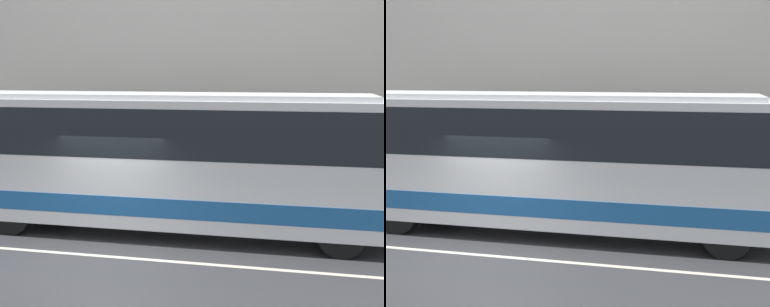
% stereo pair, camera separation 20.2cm
% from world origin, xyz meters
% --- Properties ---
extents(ground_plane, '(60.00, 60.00, 0.00)m').
position_xyz_m(ground_plane, '(0.00, 0.00, 0.00)').
color(ground_plane, '#38383A').
extents(sidewalk, '(60.00, 2.59, 0.13)m').
position_xyz_m(sidewalk, '(0.00, 5.30, 0.06)').
color(sidewalk, '#A09E99').
rests_on(sidewalk, ground_plane).
extents(building_facade, '(60.00, 0.35, 11.86)m').
position_xyz_m(building_facade, '(0.00, 6.73, 5.73)').
color(building_facade, silver).
rests_on(building_facade, ground_plane).
extents(lane_stripe, '(54.00, 0.14, 0.01)m').
position_xyz_m(lane_stripe, '(0.00, 0.00, 0.00)').
color(lane_stripe, beige).
rests_on(lane_stripe, ground_plane).
extents(transit_bus, '(11.83, 2.59, 3.44)m').
position_xyz_m(transit_bus, '(0.82, 2.17, 1.94)').
color(transit_bus, white).
rests_on(transit_bus, ground_plane).
extents(pedestrian_waiting, '(0.36, 0.36, 1.66)m').
position_xyz_m(pedestrian_waiting, '(2.66, 6.14, 0.90)').
color(pedestrian_waiting, '#1E5933').
rests_on(pedestrian_waiting, sidewalk).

